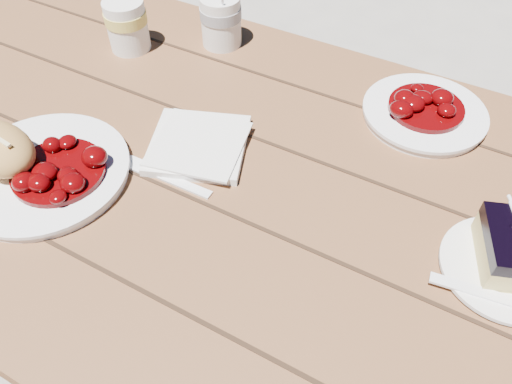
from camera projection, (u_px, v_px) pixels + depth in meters
The scene contains 11 objects.
picnic_table at pixel (296, 259), 0.86m from camera, with size 2.00×1.55×0.75m.
main_plate at pixel (44, 173), 0.76m from camera, with size 0.25×0.25×0.02m, color white.
goulash_stew at pixel (56, 164), 0.73m from camera, with size 0.14×0.14×0.04m, color #520204, non-canonical shape.
dessert_plate at pixel (504, 269), 0.65m from camera, with size 0.16×0.16×0.01m, color white.
fork_dessert at pixel (481, 292), 0.62m from camera, with size 0.03×0.16×0.01m, color white, non-canonical shape.
coffee_cup at pixel (221, 21), 0.97m from camera, with size 0.08×0.08×0.10m, color white.
napkin_stack at pixel (198, 145), 0.80m from camera, with size 0.15×0.15×0.01m, color white.
fork_table at pixel (175, 181), 0.75m from camera, with size 0.03×0.16×0.01m, color white, non-canonical shape.
second_plate at pixel (424, 114), 0.85m from camera, with size 0.20×0.20×0.02m, color white.
second_stew at pixel (428, 100), 0.83m from camera, with size 0.13×0.13×0.04m, color #520204, non-canonical shape.
second_cup at pixel (127, 25), 0.96m from camera, with size 0.08×0.08×0.10m, color white.
Camera 1 is at (0.17, -0.46, 1.31)m, focal length 35.00 mm.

